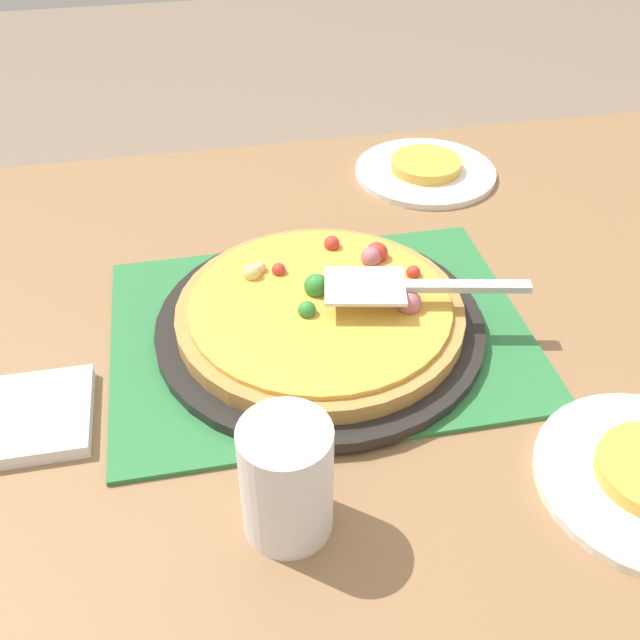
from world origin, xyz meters
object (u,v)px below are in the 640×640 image
(plate_near_left, at_px, (425,172))
(served_slice_left, at_px, (426,165))
(pizza_server, at_px, (408,286))
(pizza, at_px, (321,310))
(napkin_stack, at_px, (32,417))
(pizza_pan, at_px, (320,325))
(cup_far, at_px, (287,480))

(plate_near_left, relative_size, served_slice_left, 2.00)
(plate_near_left, height_order, pizza_server, pizza_server)
(pizza, distance_m, plate_near_left, 0.42)
(napkin_stack, bearing_deg, pizza_pan, 14.35)
(plate_near_left, xyz_separation_m, pizza_server, (-0.14, -0.37, 0.06))
(pizza, height_order, pizza_server, pizza_server)
(pizza_server, distance_m, napkin_stack, 0.42)
(pizza_server, height_order, napkin_stack, pizza_server)
(pizza_pan, relative_size, pizza, 1.15)
(napkin_stack, bearing_deg, pizza_server, 8.46)
(pizza, bearing_deg, pizza_pan, -136.43)
(pizza, distance_m, cup_far, 0.27)
(napkin_stack, bearing_deg, plate_near_left, 37.63)
(cup_far, height_order, napkin_stack, cup_far)
(pizza_server, bearing_deg, napkin_stack, -171.54)
(pizza, height_order, cup_far, cup_far)
(plate_near_left, bearing_deg, cup_far, -117.89)
(pizza_server, relative_size, napkin_stack, 1.95)
(pizza_pan, height_order, cup_far, cup_far)
(pizza_pan, bearing_deg, plate_near_left, 55.53)
(pizza, height_order, napkin_stack, pizza)
(napkin_stack, bearing_deg, cup_far, -35.74)
(served_slice_left, distance_m, pizza_server, 0.40)
(pizza, relative_size, napkin_stack, 2.75)
(pizza_pan, relative_size, napkin_stack, 3.17)
(pizza_server, bearing_deg, pizza_pan, 168.41)
(plate_near_left, xyz_separation_m, napkin_stack, (-0.55, -0.43, 0.00))
(napkin_stack, bearing_deg, served_slice_left, 37.63)
(pizza, xyz_separation_m, plate_near_left, (0.24, 0.34, -0.03))
(cup_far, bearing_deg, served_slice_left, 62.11)
(pizza_pan, distance_m, served_slice_left, 0.42)
(plate_near_left, relative_size, pizza_server, 0.94)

